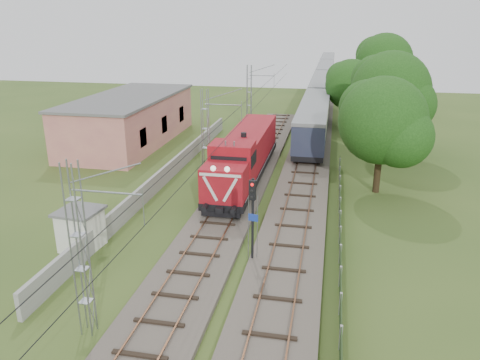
% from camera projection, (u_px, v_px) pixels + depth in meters
% --- Properties ---
extents(ground, '(140.00, 140.00, 0.00)m').
position_uv_depth(ground, '(203.00, 254.00, 27.81)').
color(ground, '#36501E').
rests_on(ground, ground).
extents(track_main, '(4.20, 70.00, 0.45)m').
position_uv_depth(track_main, '(228.00, 207.00, 34.24)').
color(track_main, '#6B6054').
rests_on(track_main, ground).
extents(track_side, '(4.20, 80.00, 0.45)m').
position_uv_depth(track_side, '(308.00, 161.00, 45.35)').
color(track_side, '#6B6054').
rests_on(track_side, ground).
extents(catenary, '(3.31, 70.00, 8.00)m').
position_uv_depth(catenary, '(206.00, 138.00, 38.14)').
color(catenary, gray).
rests_on(catenary, ground).
extents(boundary_wall, '(0.25, 40.00, 1.50)m').
position_uv_depth(boundary_wall, '(167.00, 173.00, 39.88)').
color(boundary_wall, '#9E9E99').
rests_on(boundary_wall, ground).
extents(station_building, '(8.40, 20.40, 5.22)m').
position_uv_depth(station_building, '(130.00, 119.00, 51.95)').
color(station_building, tan).
rests_on(station_building, ground).
extents(fence, '(0.12, 32.00, 1.20)m').
position_uv_depth(fence, '(340.00, 235.00, 28.91)').
color(fence, black).
rests_on(fence, ground).
extents(locomotive, '(3.16, 18.03, 4.58)m').
position_uv_depth(locomotive, '(245.00, 155.00, 39.48)').
color(locomotive, black).
rests_on(locomotive, ground).
extents(coach_rake, '(3.13, 93.49, 3.62)m').
position_uv_depth(coach_rake, '(323.00, 79.00, 85.83)').
color(coach_rake, black).
rests_on(coach_rake, ground).
extents(signal_post, '(0.56, 0.44, 5.11)m').
position_uv_depth(signal_post, '(253.00, 207.00, 25.66)').
color(signal_post, black).
rests_on(signal_post, ground).
extents(relay_hut, '(2.65, 2.65, 2.51)m').
position_uv_depth(relay_hut, '(81.00, 229.00, 28.19)').
color(relay_hut, silver).
rests_on(relay_hut, ground).
extents(tree_a, '(7.12, 6.78, 9.23)m').
position_uv_depth(tree_a, '(384.00, 122.00, 35.85)').
color(tree_a, '#352715').
rests_on(tree_a, ground).
extents(tree_b, '(8.03, 7.65, 10.41)m').
position_uv_depth(tree_b, '(392.00, 92.00, 45.40)').
color(tree_b, '#352715').
rests_on(tree_b, ground).
extents(tree_c, '(6.59, 6.27, 8.54)m').
position_uv_depth(tree_c, '(351.00, 85.00, 58.28)').
color(tree_c, '#352715').
rests_on(tree_c, ground).
extents(tree_d, '(8.70, 8.29, 11.28)m').
position_uv_depth(tree_d, '(385.00, 62.00, 68.93)').
color(tree_d, '#352715').
rests_on(tree_d, ground).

